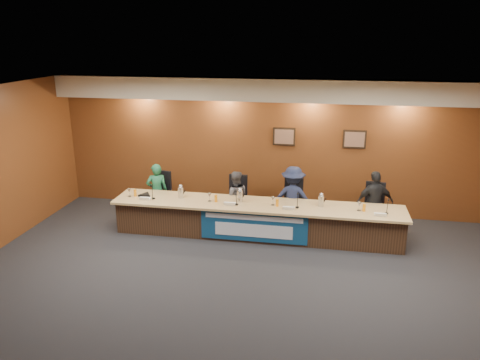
% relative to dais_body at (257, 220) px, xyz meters
% --- Properties ---
extents(floor, '(10.00, 10.00, 0.00)m').
position_rel_dais_body_xyz_m(floor, '(0.00, -2.40, -0.35)').
color(floor, black).
rests_on(floor, ground).
extents(ceiling, '(10.00, 8.00, 0.04)m').
position_rel_dais_body_xyz_m(ceiling, '(0.00, -2.40, 2.85)').
color(ceiling, silver).
rests_on(ceiling, wall_back).
extents(wall_back, '(10.00, 0.04, 3.20)m').
position_rel_dais_body_xyz_m(wall_back, '(0.00, 1.60, 1.25)').
color(wall_back, '#603116').
rests_on(wall_back, floor).
extents(soffit, '(10.00, 0.50, 0.50)m').
position_rel_dais_body_xyz_m(soffit, '(0.00, 1.35, 2.60)').
color(soffit, beige).
rests_on(soffit, wall_back).
extents(dais_body, '(6.00, 0.80, 0.70)m').
position_rel_dais_body_xyz_m(dais_body, '(0.00, 0.00, 0.00)').
color(dais_body, '#3B2516').
rests_on(dais_body, floor).
extents(dais_top, '(6.10, 0.95, 0.05)m').
position_rel_dais_body_xyz_m(dais_top, '(0.00, -0.05, 0.38)').
color(dais_top, tan).
rests_on(dais_top, dais_body).
extents(banner, '(2.20, 0.02, 0.65)m').
position_rel_dais_body_xyz_m(banner, '(0.00, -0.41, 0.03)').
color(banner, navy).
rests_on(banner, dais_body).
extents(banner_text_upper, '(2.00, 0.01, 0.10)m').
position_rel_dais_body_xyz_m(banner_text_upper, '(0.00, -0.43, 0.23)').
color(banner_text_upper, silver).
rests_on(banner_text_upper, banner).
extents(banner_text_lower, '(1.60, 0.01, 0.28)m').
position_rel_dais_body_xyz_m(banner_text_lower, '(0.00, -0.43, -0.05)').
color(banner_text_lower, silver).
rests_on(banner_text_lower, banner).
extents(wall_photo_left, '(0.52, 0.04, 0.42)m').
position_rel_dais_body_xyz_m(wall_photo_left, '(0.40, 1.57, 1.50)').
color(wall_photo_left, black).
rests_on(wall_photo_left, wall_back).
extents(wall_photo_right, '(0.52, 0.04, 0.42)m').
position_rel_dais_body_xyz_m(wall_photo_right, '(2.00, 1.57, 1.50)').
color(wall_photo_right, black).
rests_on(wall_photo_right, wall_back).
extents(panelist_a, '(0.57, 0.48, 1.32)m').
position_rel_dais_body_xyz_m(panelist_a, '(-2.41, 0.57, 0.31)').
color(panelist_a, '#1C5D3A').
rests_on(panelist_a, floor).
extents(panelist_b, '(0.70, 0.60, 1.24)m').
position_rel_dais_body_xyz_m(panelist_b, '(-0.57, 0.57, 0.27)').
color(panelist_b, '#4B494E').
rests_on(panelist_b, floor).
extents(panelist_c, '(0.93, 0.56, 1.42)m').
position_rel_dais_body_xyz_m(panelist_c, '(0.71, 0.57, 0.36)').
color(panelist_c, '#191F3B').
rests_on(panelist_c, floor).
extents(panelist_d, '(0.89, 0.56, 1.40)m').
position_rel_dais_body_xyz_m(panelist_d, '(2.45, 0.57, 0.35)').
color(panelist_d, black).
rests_on(panelist_d, floor).
extents(office_chair_a, '(0.57, 0.57, 0.08)m').
position_rel_dais_body_xyz_m(office_chair_a, '(-2.41, 0.67, 0.13)').
color(office_chair_a, black).
rests_on(office_chair_a, floor).
extents(office_chair_b, '(0.50, 0.50, 0.08)m').
position_rel_dais_body_xyz_m(office_chair_b, '(-0.57, 0.67, 0.13)').
color(office_chair_b, black).
rests_on(office_chair_b, floor).
extents(office_chair_c, '(0.49, 0.49, 0.08)m').
position_rel_dais_body_xyz_m(office_chair_c, '(0.71, 0.67, 0.13)').
color(office_chair_c, black).
rests_on(office_chair_c, floor).
extents(office_chair_d, '(0.55, 0.55, 0.08)m').
position_rel_dais_body_xyz_m(office_chair_d, '(2.45, 0.67, 0.13)').
color(office_chair_d, black).
rests_on(office_chair_d, floor).
extents(nameplate_a, '(0.24, 0.08, 0.10)m').
position_rel_dais_body_xyz_m(nameplate_a, '(-2.39, -0.28, 0.45)').
color(nameplate_a, white).
rests_on(nameplate_a, dais_top).
extents(microphone_a, '(0.07, 0.07, 0.02)m').
position_rel_dais_body_xyz_m(microphone_a, '(-2.22, -0.15, 0.41)').
color(microphone_a, black).
rests_on(microphone_a, dais_top).
extents(juice_glass_a, '(0.06, 0.06, 0.15)m').
position_rel_dais_body_xyz_m(juice_glass_a, '(-2.67, -0.07, 0.47)').
color(juice_glass_a, orange).
rests_on(juice_glass_a, dais_top).
extents(water_glass_a, '(0.08, 0.08, 0.18)m').
position_rel_dais_body_xyz_m(water_glass_a, '(-2.79, -0.11, 0.49)').
color(water_glass_a, silver).
rests_on(water_glass_a, dais_top).
extents(nameplate_b, '(0.24, 0.08, 0.10)m').
position_rel_dais_body_xyz_m(nameplate_b, '(-0.54, -0.27, 0.45)').
color(nameplate_b, white).
rests_on(nameplate_b, dais_top).
extents(microphone_b, '(0.07, 0.07, 0.02)m').
position_rel_dais_body_xyz_m(microphone_b, '(-0.40, -0.19, 0.41)').
color(microphone_b, black).
rests_on(microphone_b, dais_top).
extents(juice_glass_b, '(0.06, 0.06, 0.15)m').
position_rel_dais_body_xyz_m(juice_glass_b, '(-0.86, -0.09, 0.47)').
color(juice_glass_b, orange).
rests_on(juice_glass_b, dais_top).
extents(water_glass_b, '(0.08, 0.08, 0.18)m').
position_rel_dais_body_xyz_m(water_glass_b, '(-1.00, -0.09, 0.49)').
color(water_glass_b, silver).
rests_on(water_glass_b, dais_top).
extents(nameplate_c, '(0.24, 0.08, 0.10)m').
position_rel_dais_body_xyz_m(nameplate_c, '(0.69, -0.30, 0.45)').
color(nameplate_c, white).
rests_on(nameplate_c, dais_top).
extents(microphone_c, '(0.07, 0.07, 0.02)m').
position_rel_dais_body_xyz_m(microphone_c, '(0.85, -0.13, 0.41)').
color(microphone_c, black).
rests_on(microphone_c, dais_top).
extents(juice_glass_c, '(0.06, 0.06, 0.15)m').
position_rel_dais_body_xyz_m(juice_glass_c, '(0.44, -0.12, 0.47)').
color(juice_glass_c, orange).
rests_on(juice_glass_c, dais_top).
extents(water_glass_c, '(0.08, 0.08, 0.18)m').
position_rel_dais_body_xyz_m(water_glass_c, '(0.35, -0.07, 0.49)').
color(water_glass_c, silver).
rests_on(water_glass_c, dais_top).
extents(nameplate_d, '(0.24, 0.08, 0.10)m').
position_rel_dais_body_xyz_m(nameplate_d, '(2.48, -0.33, 0.45)').
color(nameplate_d, white).
rests_on(nameplate_d, dais_top).
extents(microphone_d, '(0.07, 0.07, 0.02)m').
position_rel_dais_body_xyz_m(microphone_d, '(2.61, -0.16, 0.41)').
color(microphone_d, black).
rests_on(microphone_d, dais_top).
extents(juice_glass_d, '(0.06, 0.06, 0.15)m').
position_rel_dais_body_xyz_m(juice_glass_d, '(2.18, -0.09, 0.47)').
color(juice_glass_d, orange).
rests_on(juice_glass_d, dais_top).
extents(water_glass_d, '(0.08, 0.08, 0.18)m').
position_rel_dais_body_xyz_m(water_glass_d, '(2.08, -0.08, 0.49)').
color(water_glass_d, silver).
rests_on(water_glass_d, dais_top).
extents(carafe_left, '(0.13, 0.13, 0.23)m').
position_rel_dais_body_xyz_m(carafe_left, '(-1.66, 0.02, 0.52)').
color(carafe_left, silver).
rests_on(carafe_left, dais_top).
extents(carafe_mid, '(0.12, 0.12, 0.24)m').
position_rel_dais_body_xyz_m(carafe_mid, '(-0.36, 0.01, 0.52)').
color(carafe_mid, silver).
rests_on(carafe_mid, dais_top).
extents(carafe_right, '(0.12, 0.12, 0.23)m').
position_rel_dais_body_xyz_m(carafe_right, '(1.33, 0.04, 0.52)').
color(carafe_right, silver).
rests_on(carafe_right, dais_top).
extents(speakerphone, '(0.32, 0.32, 0.05)m').
position_rel_dais_body_xyz_m(speakerphone, '(-2.46, -0.02, 0.43)').
color(speakerphone, black).
rests_on(speakerphone, dais_top).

